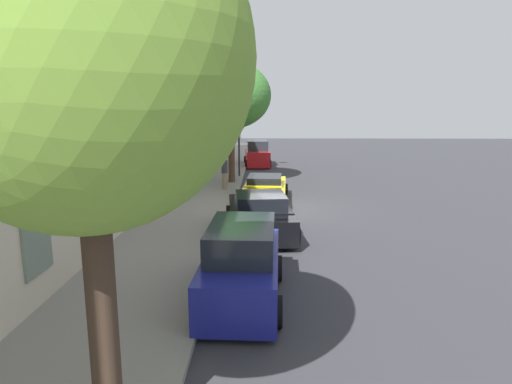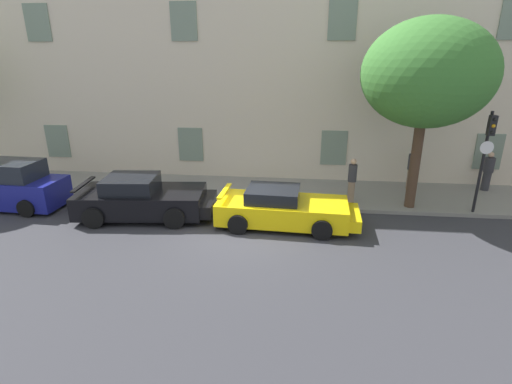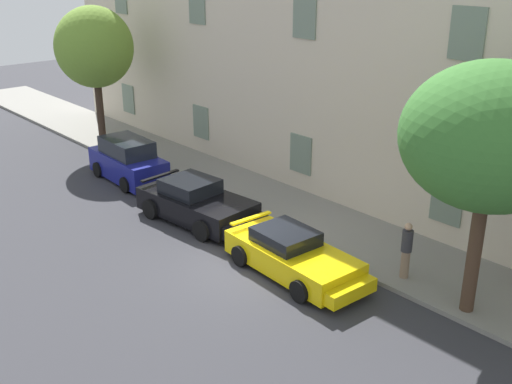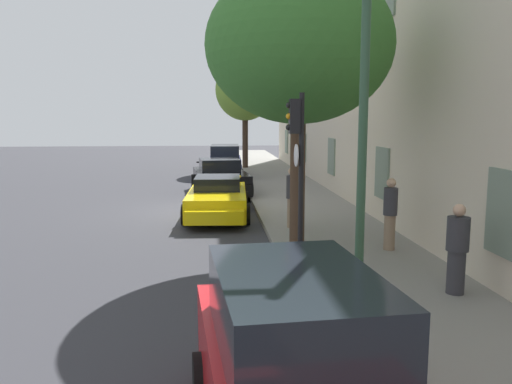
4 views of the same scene
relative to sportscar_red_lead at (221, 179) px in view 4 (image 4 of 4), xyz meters
The scene contains 14 objects.
ground_plane 3.74m from the sportscar_red_lead, 12.52° to the right, with size 80.00×80.00×0.00m, color #333338.
sidewalk 4.63m from the sportscar_red_lead, 38.48° to the left, with size 60.00×3.51×0.14m, color gray.
building_facade 8.78m from the sportscar_red_lead, 60.02° to the left, with size 39.86×3.74×11.32m.
sportscar_red_lead is the anchor object (origin of this frame).
sportscar_yellow_flank 4.95m from the sportscar_red_lead, ahead, with size 4.74×2.23×1.28m.
hatchback_parked 16.93m from the sportscar_red_lead, ahead, with size 3.85×2.03×1.85m.
hatchback_distant 5.37m from the sportscar_red_lead, behind, with size 3.99×1.92×1.77m.
tree_near_kerb 10.41m from the sportscar_red_lead, ahead, with size 4.31×4.31×6.49m.
tree_midblock 10.99m from the sportscar_red_lead, behind, with size 3.56×3.56×6.53m.
traffic_light 11.75m from the sportscar_red_lead, ahead, with size 0.44×0.36×3.56m.
street_lamp 14.33m from the sportscar_red_lead, ahead, with size 0.44×1.42×6.17m.
pedestrian_admiring 7.52m from the sportscar_red_lead, 14.19° to the left, with size 0.38×0.38×1.70m.
pedestrian_strolling 13.53m from the sportscar_red_lead, 16.64° to the left, with size 0.43×0.43×1.61m.
pedestrian_bystander 10.59m from the sportscar_red_lead, 20.72° to the left, with size 0.44×0.44×1.69m.
Camera 4 is at (17.80, 0.39, 3.25)m, focal length 36.20 mm.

